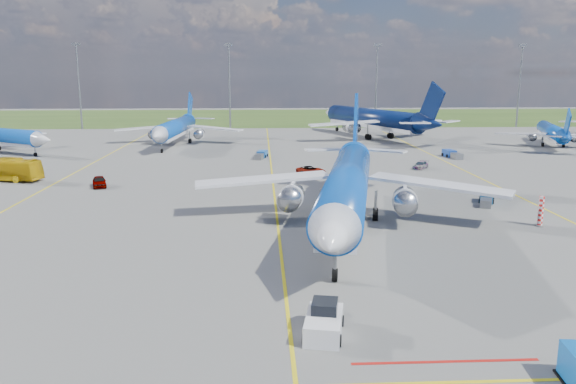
{
  "coord_description": "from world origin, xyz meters",
  "views": [
    {
      "loc": [
        -1.57,
        -44.56,
        14.88
      ],
      "look_at": [
        0.88,
        6.57,
        4.0
      ],
      "focal_mm": 35.0,
      "sensor_mm": 36.0,
      "label": 1
    }
  ],
  "objects_px": {
    "apron_bus": "(1,169)",
    "bg_jet_ne": "(551,146)",
    "service_car_b": "(311,170)",
    "baggage_tug_c": "(261,155)",
    "bg_jet_nnw": "(176,145)",
    "pushback_tug": "(324,322)",
    "baggage_tug_w": "(486,199)",
    "warning_post": "(541,211)",
    "main_airliner": "(346,226)",
    "service_car_c": "(421,165)",
    "baggage_tug_e": "(452,154)",
    "bg_jet_n": "(372,138)",
    "service_car_a": "(99,182)"
  },
  "relations": [
    {
      "from": "apron_bus",
      "to": "bg_jet_ne",
      "type": "bearing_deg",
      "value": -56.41
    },
    {
      "from": "service_car_b",
      "to": "baggage_tug_c",
      "type": "bearing_deg",
      "value": 18.41
    },
    {
      "from": "bg_jet_nnw",
      "to": "bg_jet_ne",
      "type": "bearing_deg",
      "value": -0.26
    },
    {
      "from": "bg_jet_ne",
      "to": "service_car_b",
      "type": "relative_size",
      "value": 7.16
    },
    {
      "from": "pushback_tug",
      "to": "baggage_tug_w",
      "type": "bearing_deg",
      "value": 66.09
    },
    {
      "from": "warning_post",
      "to": "bg_jet_ne",
      "type": "distance_m",
      "value": 69.77
    },
    {
      "from": "bg_jet_nnw",
      "to": "main_airliner",
      "type": "distance_m",
      "value": 71.24
    },
    {
      "from": "main_airliner",
      "to": "baggage_tug_w",
      "type": "distance_m",
      "value": 19.86
    },
    {
      "from": "baggage_tug_w",
      "to": "pushback_tug",
      "type": "bearing_deg",
      "value": -101.16
    },
    {
      "from": "service_car_c",
      "to": "baggage_tug_w",
      "type": "height_order",
      "value": "service_car_c"
    },
    {
      "from": "baggage_tug_e",
      "to": "bg_jet_ne",
      "type": "bearing_deg",
      "value": 22.82
    },
    {
      "from": "baggage_tug_e",
      "to": "service_car_c",
      "type": "bearing_deg",
      "value": -135.3
    },
    {
      "from": "baggage_tug_w",
      "to": "bg_jet_ne",
      "type": "bearing_deg",
      "value": 80.11
    },
    {
      "from": "bg_jet_nnw",
      "to": "baggage_tug_w",
      "type": "relative_size",
      "value": 7.68
    },
    {
      "from": "bg_jet_nnw",
      "to": "apron_bus",
      "type": "relative_size",
      "value": 3.35
    },
    {
      "from": "pushback_tug",
      "to": "baggage_tug_w",
      "type": "xyz_separation_m",
      "value": [
        22.52,
        32.15,
        -0.23
      ]
    },
    {
      "from": "bg_jet_nnw",
      "to": "service_car_b",
      "type": "xyz_separation_m",
      "value": [
        25.39,
        -36.97,
        0.62
      ]
    },
    {
      "from": "bg_jet_nnw",
      "to": "main_airliner",
      "type": "xyz_separation_m",
      "value": [
        26.34,
        -66.19,
        0.0
      ]
    },
    {
      "from": "service_car_c",
      "to": "baggage_tug_c",
      "type": "bearing_deg",
      "value": -171.13
    },
    {
      "from": "bg_jet_n",
      "to": "bg_jet_ne",
      "type": "distance_m",
      "value": 38.41
    },
    {
      "from": "baggage_tug_c",
      "to": "pushback_tug",
      "type": "bearing_deg",
      "value": -74.97
    },
    {
      "from": "bg_jet_ne",
      "to": "service_car_a",
      "type": "relative_size",
      "value": 7.56
    },
    {
      "from": "service_car_a",
      "to": "baggage_tug_w",
      "type": "distance_m",
      "value": 49.22
    },
    {
      "from": "bg_jet_ne",
      "to": "service_car_b",
      "type": "height_order",
      "value": "bg_jet_ne"
    },
    {
      "from": "bg_jet_n",
      "to": "service_car_b",
      "type": "relative_size",
      "value": 11.05
    },
    {
      "from": "baggage_tug_c",
      "to": "service_car_a",
      "type": "bearing_deg",
      "value": -118.75
    },
    {
      "from": "bg_jet_n",
      "to": "service_car_c",
      "type": "distance_m",
      "value": 43.81
    },
    {
      "from": "main_airliner",
      "to": "baggage_tug_w",
      "type": "xyz_separation_m",
      "value": [
        17.73,
        8.94,
        0.52
      ]
    },
    {
      "from": "bg_jet_nnw",
      "to": "service_car_a",
      "type": "xyz_separation_m",
      "value": [
        -3.62,
        -45.07,
        0.72
      ]
    },
    {
      "from": "warning_post",
      "to": "service_car_b",
      "type": "distance_m",
      "value": 36.16
    },
    {
      "from": "bg_jet_ne",
      "to": "baggage_tug_w",
      "type": "height_order",
      "value": "bg_jet_ne"
    },
    {
      "from": "bg_jet_nnw",
      "to": "main_airliner",
      "type": "bearing_deg",
      "value": -64.54
    },
    {
      "from": "service_car_a",
      "to": "service_car_b",
      "type": "distance_m",
      "value": 30.12
    },
    {
      "from": "service_car_c",
      "to": "baggage_tug_w",
      "type": "bearing_deg",
      "value": -52.51
    },
    {
      "from": "baggage_tug_w",
      "to": "baggage_tug_c",
      "type": "bearing_deg",
      "value": 148.96
    },
    {
      "from": "service_car_b",
      "to": "baggage_tug_e",
      "type": "relative_size",
      "value": 0.78
    },
    {
      "from": "warning_post",
      "to": "pushback_tug",
      "type": "xyz_separation_m",
      "value": [
        -24.03,
        -22.44,
        -0.75
      ]
    },
    {
      "from": "warning_post",
      "to": "service_car_a",
      "type": "height_order",
      "value": "warning_post"
    },
    {
      "from": "service_car_a",
      "to": "service_car_b",
      "type": "height_order",
      "value": "service_car_a"
    },
    {
      "from": "bg_jet_n",
      "to": "baggage_tug_w",
      "type": "xyz_separation_m",
      "value": [
        0.12,
        -68.26,
        0.52
      ]
    },
    {
      "from": "bg_jet_ne",
      "to": "service_car_c",
      "type": "xyz_separation_m",
      "value": [
        -35.38,
        -27.26,
        0.57
      ]
    },
    {
      "from": "warning_post",
      "to": "bg_jet_ne",
      "type": "relative_size",
      "value": 0.09
    },
    {
      "from": "bg_jet_ne",
      "to": "bg_jet_nnw",
      "type": "bearing_deg",
      "value": 13.96
    },
    {
      "from": "apron_bus",
      "to": "baggage_tug_e",
      "type": "xyz_separation_m",
      "value": [
        70.8,
        18.8,
        -1.03
      ]
    },
    {
      "from": "apron_bus",
      "to": "service_car_a",
      "type": "xyz_separation_m",
      "value": [
        14.96,
        -5.17,
        -0.9
      ]
    },
    {
      "from": "main_airliner",
      "to": "baggage_tug_e",
      "type": "height_order",
      "value": "main_airliner"
    },
    {
      "from": "service_car_c",
      "to": "bg_jet_n",
      "type": "bearing_deg",
      "value": 124.59
    },
    {
      "from": "main_airliner",
      "to": "pushback_tug",
      "type": "relative_size",
      "value": 8.21
    },
    {
      "from": "bg_jet_n",
      "to": "service_car_b",
      "type": "height_order",
      "value": "bg_jet_n"
    },
    {
      "from": "pushback_tug",
      "to": "service_car_a",
      "type": "relative_size",
      "value": 1.32
    }
  ]
}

